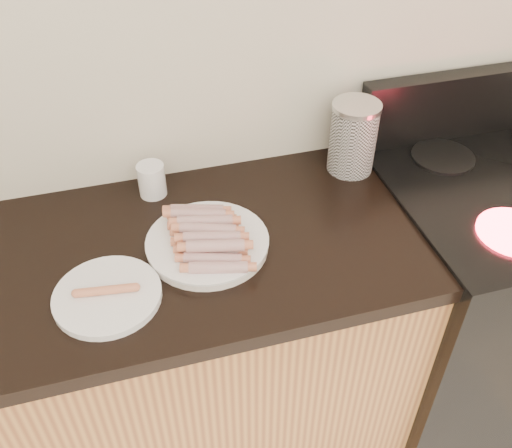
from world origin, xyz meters
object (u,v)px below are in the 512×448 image
object	(u,v)px
main_plate	(208,244)
side_plate	(107,296)
canister	(353,137)
mug	(152,180)
stove	(486,295)

from	to	relation	value
main_plate	side_plate	world-z (taller)	main_plate
canister	mug	bearing A→B (deg)	176.57
side_plate	canister	size ratio (longest dim) A/B	1.16
main_plate	canister	bearing A→B (deg)	25.10
canister	mug	xyz separation A→B (m)	(-0.55, 0.03, -0.06)
main_plate	canister	size ratio (longest dim) A/B	1.43
main_plate	mug	world-z (taller)	mug
main_plate	stove	bearing A→B (deg)	0.16
stove	side_plate	bearing A→B (deg)	-174.82
side_plate	mug	distance (m)	0.38
main_plate	mug	distance (m)	0.27
stove	mug	world-z (taller)	mug
stove	mug	bearing A→B (deg)	166.17
main_plate	side_plate	distance (m)	0.27
canister	main_plate	bearing A→B (deg)	-154.90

